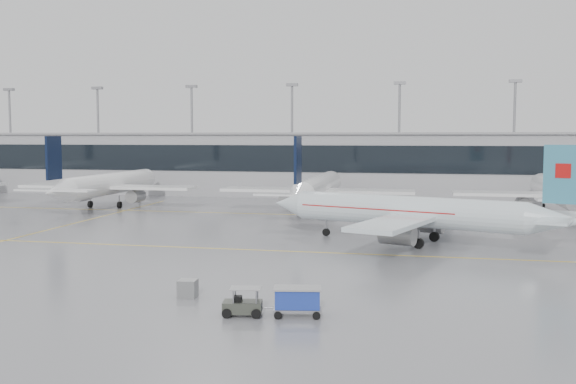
% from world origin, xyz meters
% --- Properties ---
extents(ground, '(320.00, 320.00, 0.00)m').
position_xyz_m(ground, '(0.00, 0.00, 0.00)').
color(ground, gray).
rests_on(ground, ground).
extents(taxi_line_main, '(120.00, 0.25, 0.01)m').
position_xyz_m(taxi_line_main, '(0.00, 0.00, 0.01)').
color(taxi_line_main, yellow).
rests_on(taxi_line_main, ground).
extents(taxi_line_north, '(120.00, 0.25, 0.01)m').
position_xyz_m(taxi_line_north, '(0.00, 30.00, 0.01)').
color(taxi_line_north, yellow).
rests_on(taxi_line_north, ground).
extents(taxi_line_cross, '(0.25, 60.00, 0.01)m').
position_xyz_m(taxi_line_cross, '(-30.00, 15.00, 0.01)').
color(taxi_line_cross, yellow).
rests_on(taxi_line_cross, ground).
extents(terminal, '(180.00, 15.00, 12.00)m').
position_xyz_m(terminal, '(0.00, 62.00, 6.00)').
color(terminal, '#98989C').
rests_on(terminal, ground).
extents(terminal_glass, '(180.00, 0.20, 5.00)m').
position_xyz_m(terminal_glass, '(0.00, 54.45, 7.50)').
color(terminal_glass, black).
rests_on(terminal_glass, ground).
extents(terminal_roof, '(182.00, 16.00, 0.40)m').
position_xyz_m(terminal_roof, '(0.00, 62.00, 12.20)').
color(terminal_roof, gray).
rests_on(terminal_roof, ground).
extents(light_masts, '(156.40, 1.00, 22.60)m').
position_xyz_m(light_masts, '(0.00, 68.00, 13.34)').
color(light_masts, gray).
rests_on(light_masts, ground).
extents(air_canada_jet, '(34.27, 27.69, 10.89)m').
position_xyz_m(air_canada_jet, '(15.28, 7.18, 3.44)').
color(air_canada_jet, silver).
rests_on(air_canada_jet, ground).
extents(parked_jet_b, '(29.64, 36.96, 11.72)m').
position_xyz_m(parked_jet_b, '(-35.00, 33.69, 3.71)').
color(parked_jet_b, white).
rests_on(parked_jet_b, ground).
extents(parked_jet_c, '(29.64, 36.96, 11.72)m').
position_xyz_m(parked_jet_c, '(-0.00, 33.69, 3.71)').
color(parked_jet_c, white).
rests_on(parked_jet_c, ground).
extents(parked_jet_d, '(29.64, 36.96, 11.72)m').
position_xyz_m(parked_jet_d, '(35.00, 33.69, 3.71)').
color(parked_jet_d, white).
rests_on(parked_jet_d, ground).
extents(baggage_tug, '(3.90, 2.00, 1.85)m').
position_xyz_m(baggage_tug, '(4.49, -23.62, 0.65)').
color(baggage_tug, '#353830').
rests_on(baggage_tug, ground).
extents(baggage_cart, '(3.34, 2.23, 1.91)m').
position_xyz_m(baggage_cart, '(8.04, -23.00, 1.12)').
color(baggage_cart, gray).
rests_on(baggage_cart, ground).
extents(gse_unit, '(1.39, 1.30, 1.30)m').
position_xyz_m(gse_unit, '(-0.71, -19.91, 0.65)').
color(gse_unit, slate).
rests_on(gse_unit, ground).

